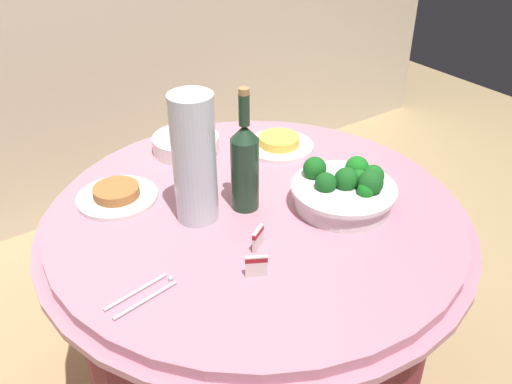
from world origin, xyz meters
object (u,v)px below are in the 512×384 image
Objects in this scene: food_plate_fried_egg at (279,144)px; food_plate_peanuts at (117,195)px; decorative_fruit_vase at (195,167)px; wine_bottle at (245,164)px; label_placard_mid at (256,265)px; broccoli_bowl at (345,190)px; serving_tongs at (144,294)px; plate_stack at (186,143)px; label_placard_front at (258,237)px.

food_plate_peanuts is at bearing 178.70° from food_plate_fried_egg.
decorative_fruit_vase is 0.28m from food_plate_peanuts.
label_placard_mid is (-0.14, -0.25, -0.10)m from wine_bottle.
decorative_fruit_vase reaches higher than broccoli_bowl.
decorative_fruit_vase is at bearing -155.28° from food_plate_fried_egg.
wine_bottle reaches higher than label_placard_mid.
broccoli_bowl is 1.67× the size of serving_tongs.
plate_stack reaches higher than food_plate_fried_egg.
plate_stack is at bearing 75.27° from label_placard_mid.
label_placard_mid is at bearing -19.89° from serving_tongs.
plate_stack is 3.82× the size of label_placard_mid.
label_placard_mid is at bearing -104.73° from plate_stack.
plate_stack is 0.95× the size of food_plate_peanuts.
serving_tongs is at bearing -149.74° from food_plate_fried_egg.
food_plate_peanuts is 4.00× the size of label_placard_mid.
food_plate_fried_egg is at bearing 47.46° from label_placard_front.
food_plate_fried_egg is 0.62m from label_placard_mid.
decorative_fruit_vase is 1.55× the size of food_plate_peanuts.
decorative_fruit_vase reaches higher than food_plate_fried_egg.
label_placard_front reaches higher than food_plate_peanuts.
wine_bottle is 0.13m from decorative_fruit_vase.
food_plate_fried_egg reaches higher than food_plate_peanuts.
decorative_fruit_vase is at bearing 104.70° from label_placard_front.
plate_stack is 0.33m from food_plate_peanuts.
serving_tongs is 3.05× the size of label_placard_front.
wine_bottle reaches higher than serving_tongs.
wine_bottle reaches higher than label_placard_front.
wine_bottle is (-0.03, -0.37, 0.10)m from plate_stack.
broccoli_bowl is 0.60m from serving_tongs.
wine_bottle reaches higher than food_plate_fried_egg.
serving_tongs is at bearing 179.07° from label_placard_front.
broccoli_bowl reaches higher than serving_tongs.
food_plate_peanuts is at bearing 115.84° from label_placard_front.
food_plate_fried_egg is at bearing 81.57° from broccoli_bowl.
decorative_fruit_vase is at bearing 153.25° from broccoli_bowl.
wine_bottle is at bearing -141.85° from food_plate_fried_egg.
food_plate_peanuts reaches higher than serving_tongs.
wine_bottle is 0.30m from label_placard_mid.
label_placard_mid reaches higher than food_plate_peanuts.
serving_tongs is 0.76× the size of food_plate_fried_egg.
wine_bottle is (-0.22, 0.15, 0.08)m from broccoli_bowl.
label_placard_mid is (-0.06, -0.08, 0.00)m from label_placard_front.
plate_stack is 0.39m from wine_bottle.
plate_stack is 0.95× the size of food_plate_fried_egg.
food_plate_fried_egg is (0.65, 0.38, 0.01)m from serving_tongs.
label_placard_mid is (-0.01, -0.28, -0.12)m from decorative_fruit_vase.
plate_stack is at bearing 65.75° from decorative_fruit_vase.
plate_stack is 0.64m from label_placard_mid.
food_plate_fried_egg is at bearing 48.31° from label_placard_mid.
label_placard_front is 1.00× the size of label_placard_mid.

